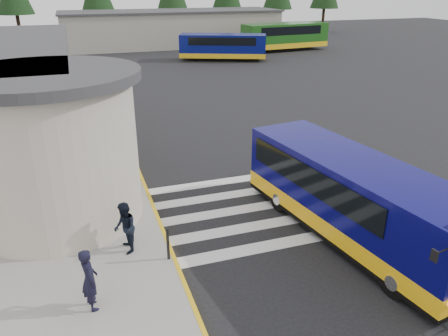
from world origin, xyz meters
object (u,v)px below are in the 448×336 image
object	(u,v)px
pedestrian_a	(89,279)
bollard	(168,244)
transit_bus	(354,201)
far_bus_b	(285,35)
pedestrian_b	(125,228)
far_bus_a	(223,46)

from	to	relation	value
pedestrian_a	bollard	distance (m)	2.55
transit_bus	pedestrian_a	distance (m)	7.87
bollard	far_bus_b	distance (m)	42.62
far_bus_b	bollard	bearing A→B (deg)	143.35
transit_bus	pedestrian_b	world-z (taller)	transit_bus
pedestrian_b	far_bus_a	size ratio (longest dim) A/B	0.17
transit_bus	pedestrian_b	xyz separation A→B (m)	(-6.73, 1.15, -0.28)
far_bus_b	far_bus_a	bearing A→B (deg)	109.02
pedestrian_b	bollard	bearing A→B (deg)	51.94
pedestrian_b	far_bus_a	xyz separation A→B (m)	(13.67, 31.75, 0.52)
transit_bus	pedestrian_a	bearing A→B (deg)	178.57
pedestrian_a	far_bus_b	distance (m)	44.88
bollard	far_bus_a	distance (m)	34.89
pedestrian_a	far_bus_b	size ratio (longest dim) A/B	0.16
far_bus_a	pedestrian_a	bearing A→B (deg)	179.06
far_bus_a	far_bus_b	bearing A→B (deg)	-42.16
transit_bus	pedestrian_a	size ratio (longest dim) A/B	5.70
far_bus_a	far_bus_b	world-z (taller)	far_bus_b
pedestrian_b	transit_bus	bearing A→B (deg)	78.22
transit_bus	bollard	size ratio (longest dim) A/B	9.12
pedestrian_b	bollard	xyz separation A→B (m)	(1.06, -0.77, -0.27)
far_bus_b	pedestrian_b	bearing A→B (deg)	141.59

